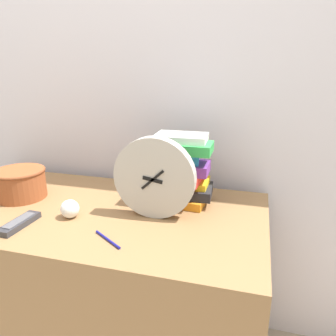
{
  "coord_description": "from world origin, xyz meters",
  "views": [
    {
      "loc": [
        0.59,
        -0.68,
        1.25
      ],
      "look_at": [
        0.29,
        0.41,
        0.89
      ],
      "focal_mm": 35.0,
      "sensor_mm": 36.0,
      "label": 1
    }
  ],
  "objects_px": {
    "book_stack": "(179,170)",
    "tv_remote": "(19,223)",
    "crumpled_paper_ball": "(70,209)",
    "desk_clock": "(154,178)",
    "basket": "(20,182)",
    "pen": "(108,239)"
  },
  "relations": [
    {
      "from": "book_stack",
      "to": "basket",
      "type": "xyz_separation_m",
      "value": [
        -0.63,
        -0.13,
        -0.07
      ]
    },
    {
      "from": "crumpled_paper_ball",
      "to": "tv_remote",
      "type": "bearing_deg",
      "value": -141.06
    },
    {
      "from": "basket",
      "to": "tv_remote",
      "type": "distance_m",
      "value": 0.27
    },
    {
      "from": "crumpled_paper_ball",
      "to": "pen",
      "type": "xyz_separation_m",
      "value": [
        0.2,
        -0.11,
        -0.03
      ]
    },
    {
      "from": "basket",
      "to": "tv_remote",
      "type": "height_order",
      "value": "basket"
    },
    {
      "from": "desk_clock",
      "to": "basket",
      "type": "bearing_deg",
      "value": 177.93
    },
    {
      "from": "tv_remote",
      "to": "pen",
      "type": "height_order",
      "value": "tv_remote"
    },
    {
      "from": "desk_clock",
      "to": "basket",
      "type": "relative_size",
      "value": 1.42
    },
    {
      "from": "tv_remote",
      "to": "crumpled_paper_ball",
      "type": "bearing_deg",
      "value": 38.94
    },
    {
      "from": "book_stack",
      "to": "basket",
      "type": "bearing_deg",
      "value": -168.34
    },
    {
      "from": "book_stack",
      "to": "pen",
      "type": "xyz_separation_m",
      "value": [
        -0.14,
        -0.35,
        -0.13
      ]
    },
    {
      "from": "desk_clock",
      "to": "tv_remote",
      "type": "xyz_separation_m",
      "value": [
        -0.41,
        -0.19,
        -0.13
      ]
    },
    {
      "from": "desk_clock",
      "to": "basket",
      "type": "height_order",
      "value": "desk_clock"
    },
    {
      "from": "basket",
      "to": "book_stack",
      "type": "bearing_deg",
      "value": 11.66
    },
    {
      "from": "book_stack",
      "to": "tv_remote",
      "type": "xyz_separation_m",
      "value": [
        -0.47,
        -0.34,
        -0.12
      ]
    },
    {
      "from": "desk_clock",
      "to": "book_stack",
      "type": "xyz_separation_m",
      "value": [
        0.05,
        0.15,
        -0.01
      ]
    },
    {
      "from": "desk_clock",
      "to": "book_stack",
      "type": "distance_m",
      "value": 0.16
    },
    {
      "from": "desk_clock",
      "to": "crumpled_paper_ball",
      "type": "bearing_deg",
      "value": -162.69
    },
    {
      "from": "pen",
      "to": "tv_remote",
      "type": "bearing_deg",
      "value": 178.64
    },
    {
      "from": "book_stack",
      "to": "crumpled_paper_ball",
      "type": "relative_size",
      "value": 4.12
    },
    {
      "from": "desk_clock",
      "to": "basket",
      "type": "distance_m",
      "value": 0.58
    },
    {
      "from": "tv_remote",
      "to": "pen",
      "type": "bearing_deg",
      "value": -1.36
    }
  ]
}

